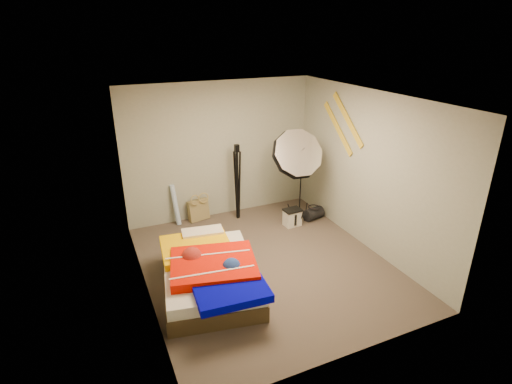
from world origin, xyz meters
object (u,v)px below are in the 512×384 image
tote_bag (198,210)px  duffel_bag (314,214)px  wrapping_roll (176,205)px  camera_tripod (237,177)px  camera_case (292,218)px  bed (210,272)px  photo_umbrella (296,155)px

tote_bag → duffel_bag: (1.97, -0.85, -0.08)m
wrapping_roll → camera_tripod: (1.11, -0.23, 0.45)m
tote_bag → duffel_bag: bearing=-36.1°
camera_case → bed: size_ratio=0.14×
wrapping_roll → camera_tripod: 1.22m
duffel_bag → camera_tripod: 1.58m
tote_bag → camera_case: size_ratio=1.34×
camera_case → photo_umbrella: photo_umbrella is taller
wrapping_roll → camera_case: bearing=-25.6°
duffel_bag → tote_bag: bearing=143.7°
wrapping_roll → camera_case: 2.12m
camera_case → bed: bearing=-151.8°
camera_case → tote_bag: bearing=144.8°
bed → photo_umbrella: photo_umbrella is taller
camera_case → camera_tripod: size_ratio=0.20×
tote_bag → photo_umbrella: 2.10m
bed → photo_umbrella: size_ratio=1.09×
camera_case → duffel_bag: bearing=3.5°
photo_umbrella → duffel_bag: bearing=8.9°
wrapping_roll → photo_umbrella: photo_umbrella is taller
bed → camera_case: bearing=31.9°
wrapping_roll → camera_tripod: bearing=-11.6°
wrapping_roll → camera_case: size_ratio=2.56×
photo_umbrella → camera_tripod: (-0.81, 0.70, -0.52)m
duffel_bag → camera_tripod: camera_tripod is taller
bed → camera_tripod: size_ratio=1.42×
wrapping_roll → photo_umbrella: 2.34m
duffel_bag → camera_case: bearing=174.2°
duffel_bag → bed: bearing=-165.4°
tote_bag → bed: size_ratio=0.19×
camera_case → camera_tripod: bearing=135.3°
camera_case → photo_umbrella: 1.19m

